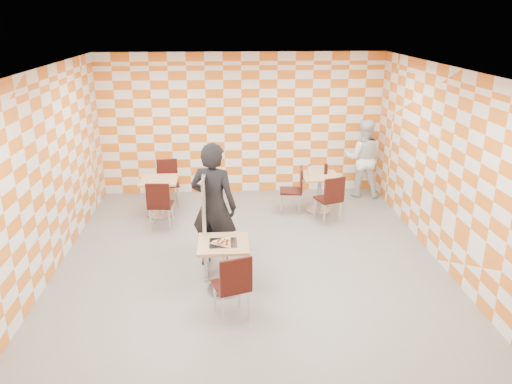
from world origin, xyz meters
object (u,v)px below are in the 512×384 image
chair_main_front (233,283)px  chair_empty_far (168,178)px  chair_empty_near (160,202)px  soda_bottle (326,169)px  sport_bottle (309,170)px  partition (206,215)px  main_table (224,258)px  chair_second_side (296,186)px  man_dark (214,206)px  man_white (363,158)px  empty_table (160,191)px  second_table (320,187)px  chair_second_front (331,196)px

chair_main_front → chair_empty_far: bearing=106.4°
chair_empty_near → soda_bottle: (3.16, 0.81, 0.31)m
sport_bottle → soda_bottle: (0.33, -0.01, 0.01)m
partition → sport_bottle: 2.87m
chair_empty_far → partition: bearing=-71.7°
main_table → chair_second_side: bearing=64.0°
main_table → soda_bottle: soda_bottle is taller
man_dark → chair_empty_near: bearing=-33.5°
main_table → man_white: 4.81m
empty_table → chair_empty_near: (0.08, -0.68, 0.04)m
second_table → chair_second_front: chair_second_front is taller
empty_table → sport_bottle: (2.91, 0.14, 0.33)m
chair_second_front → chair_second_side: (-0.58, 0.57, 0.00)m
chair_main_front → sport_bottle: 4.08m
chair_second_front → chair_second_side: bearing=135.5°
chair_second_side → man_dark: man_dark is taller
chair_empty_near → partition: size_ratio=0.60×
man_white → soda_bottle: (-0.94, -0.77, 0.01)m
chair_second_front → sport_bottle: bearing=113.1°
chair_main_front → soda_bottle: 4.21m
partition → man_dark: (0.12, -0.13, 0.20)m
chair_second_front → soda_bottle: (0.03, 0.70, 0.31)m
main_table → second_table: same height
sport_bottle → chair_empty_near: bearing=-163.9°
chair_empty_far → soda_bottle: size_ratio=4.02×
second_table → chair_empty_far: chair_empty_far is taller
main_table → chair_second_side: chair_second_side is taller
partition → sport_bottle: partition is taller
partition → soda_bottle: partition is taller
chair_second_front → man_dark: size_ratio=0.47×
soda_bottle → chair_empty_far: bearing=170.3°
main_table → partition: 0.99m
partition → chair_empty_far: bearing=108.3°
second_table → partition: partition is taller
chair_second_front → chair_empty_far: same height
empty_table → soda_bottle: size_ratio=3.26×
chair_empty_far → sport_bottle: size_ratio=4.62×
second_table → chair_main_front: chair_main_front is taller
main_table → man_white: (2.96, 3.77, 0.33)m
second_table → soda_bottle: bearing=32.7°
second_table → chair_main_front: 4.07m
chair_main_front → chair_empty_far: 4.46m
chair_main_front → chair_second_front: 3.57m
second_table → man_white: (1.07, 0.85, 0.33)m
second_table → chair_second_side: 0.49m
main_table → man_dark: (-0.14, 0.78, 0.48)m
partition → man_dark: bearing=-46.2°
sport_bottle → soda_bottle: size_ratio=0.87×
chair_empty_near → second_table: bearing=13.5°
man_white → chair_main_front: bearing=69.8°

